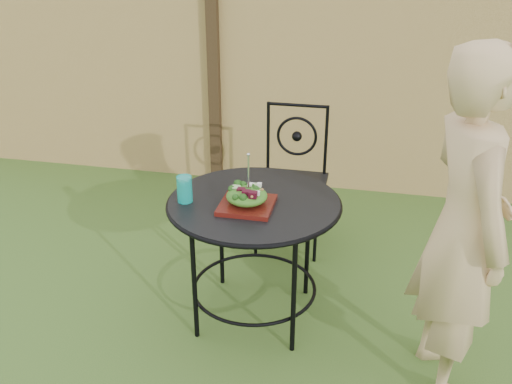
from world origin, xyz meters
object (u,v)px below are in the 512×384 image
(patio_table, at_px, (254,224))
(patio_chair, at_px, (292,174))
(diner, at_px, (464,230))
(salad_plate, at_px, (247,205))

(patio_table, relative_size, patio_chair, 0.97)
(patio_chair, bearing_deg, diner, -51.64)
(patio_table, xyz_separation_m, patio_chair, (0.07, 0.89, -0.08))
(patio_table, distance_m, salad_plate, 0.17)
(diner, relative_size, salad_plate, 6.10)
(salad_plate, bearing_deg, patio_table, 76.92)
(diner, bearing_deg, patio_chair, 22.34)
(diner, distance_m, salad_plate, 1.05)
(diner, bearing_deg, patio_table, 57.73)
(patio_table, relative_size, diner, 0.56)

